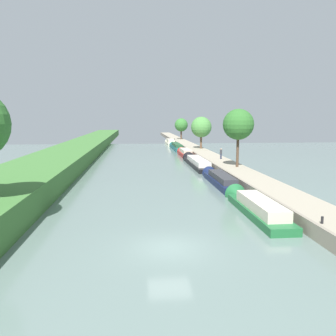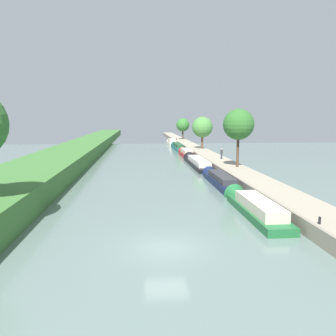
# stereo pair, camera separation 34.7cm
# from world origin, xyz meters

# --- Properties ---
(ground_plane) EXTENTS (160.00, 160.00, 0.00)m
(ground_plane) POSITION_xyz_m (0.00, 0.00, 0.00)
(ground_plane) COLOR slate
(stone_quay) EXTENTS (0.25, 260.00, 1.05)m
(stone_quay) POSITION_xyz_m (8.97, 0.00, 0.53)
(stone_quay) COLOR gray
(stone_quay) RESTS_ON ground_plane
(narrowboat_green) EXTENTS (2.07, 11.19, 2.06)m
(narrowboat_green) POSITION_xyz_m (7.39, 6.75, 0.53)
(narrowboat_green) COLOR #1E6033
(narrowboat_green) RESTS_ON ground_plane
(narrowboat_navy) EXTENTS (1.83, 11.41, 1.83)m
(narrowboat_navy) POSITION_xyz_m (7.49, 18.73, 0.53)
(narrowboat_navy) COLOR #141E42
(narrowboat_navy) RESTS_ON ground_plane
(narrowboat_black) EXTENTS (2.20, 16.47, 2.09)m
(narrowboat_black) POSITION_xyz_m (7.52, 34.01, 0.51)
(narrowboat_black) COLOR black
(narrowboat_black) RESTS_ON ground_plane
(narrowboat_red) EXTENTS (1.89, 10.69, 1.97)m
(narrowboat_red) POSITION_xyz_m (7.63, 47.39, 0.58)
(narrowboat_red) COLOR maroon
(narrowboat_red) RESTS_ON ground_plane
(narrowboat_teal) EXTENTS (1.81, 15.59, 1.92)m
(narrowboat_teal) POSITION_xyz_m (7.63, 61.81, 0.61)
(narrowboat_teal) COLOR #195B60
(narrowboat_teal) RESTS_ON ground_plane
(narrowboat_cream) EXTENTS (2.05, 10.67, 2.18)m
(narrowboat_cream) POSITION_xyz_m (7.52, 75.45, 0.64)
(narrowboat_cream) COLOR beige
(narrowboat_cream) RESTS_ON ground_plane
(tree_rightbank_midnear) EXTENTS (3.98, 3.98, 7.52)m
(tree_rightbank_midnear) POSITION_xyz_m (11.34, 24.84, 6.51)
(tree_rightbank_midnear) COLOR #4C3828
(tree_rightbank_midnear) RESTS_ON right_towpath
(tree_rightbank_midfar) EXTENTS (4.26, 4.26, 6.59)m
(tree_rightbank_midfar) POSITION_xyz_m (11.69, 52.00, 5.43)
(tree_rightbank_midfar) COLOR brown
(tree_rightbank_midfar) RESTS_ON right_towpath
(tree_rightbank_far) EXTENTS (3.90, 3.90, 6.18)m
(tree_rightbank_far) POSITION_xyz_m (11.67, 83.50, 5.20)
(tree_rightbank_far) COLOR #4C3828
(tree_rightbank_far) RESTS_ON right_towpath
(person_walking) EXTENTS (0.34, 0.34, 1.66)m
(person_walking) POSITION_xyz_m (11.34, 33.57, 1.87)
(person_walking) COLOR #282D42
(person_walking) RESTS_ON right_towpath
(mooring_bollard_near) EXTENTS (0.16, 0.16, 0.45)m
(mooring_bollard_near) POSITION_xyz_m (9.39, 0.49, 1.23)
(mooring_bollard_near) COLOR black
(mooring_bollard_near) RESTS_ON right_towpath
(mooring_bollard_far) EXTENTS (0.16, 0.16, 0.45)m
(mooring_bollard_far) POSITION_xyz_m (9.39, 80.44, 1.23)
(mooring_bollard_far) COLOR black
(mooring_bollard_far) RESTS_ON right_towpath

